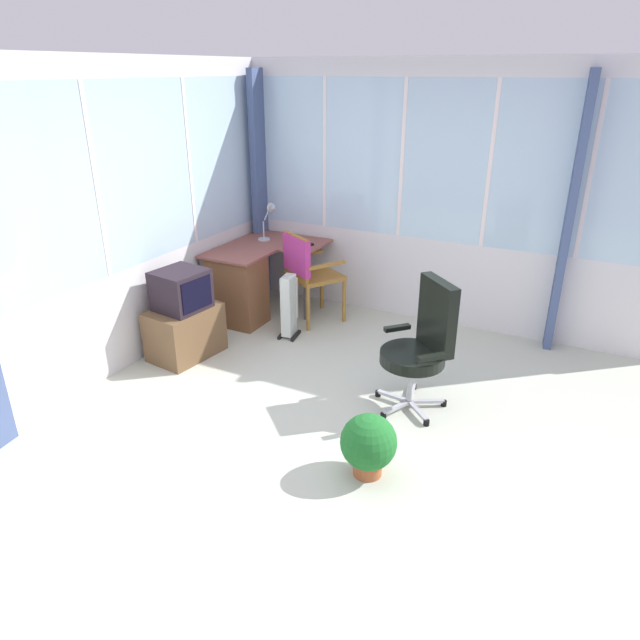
{
  "coord_description": "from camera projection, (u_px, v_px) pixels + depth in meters",
  "views": [
    {
      "loc": [
        -3.24,
        -1.49,
        2.47
      ],
      "look_at": [
        0.43,
        0.38,
        0.66
      ],
      "focal_mm": 32.15,
      "sensor_mm": 36.0,
      "label": 1
    }
  ],
  "objects": [
    {
      "name": "north_window_panel",
      "position": [
        100.0,
        228.0,
        4.64
      ],
      "size": [
        4.6,
        0.07,
        2.58
      ],
      "color": "silver",
      "rests_on": "ground"
    },
    {
      "name": "ground",
      "position": [
        340.0,
        434.0,
        4.27
      ],
      "size": [
        5.6,
        5.28,
        0.06
      ],
      "primitive_type": "cube",
      "color": "beige"
    },
    {
      "name": "curtain_corner",
      "position": [
        260.0,
        189.0,
        6.4
      ],
      "size": [
        0.27,
        0.08,
        2.48
      ],
      "primitive_type": "cube",
      "rotation": [
        0.0,
        0.0,
        0.05
      ],
      "color": "#465782",
      "rests_on": "ground"
    },
    {
      "name": "desk_lamp",
      "position": [
        271.0,
        215.0,
        6.2
      ],
      "size": [
        0.24,
        0.21,
        0.4
      ],
      "color": "#B2B7BC",
      "rests_on": "desk"
    },
    {
      "name": "space_heater",
      "position": [
        290.0,
        305.0,
        5.65
      ],
      "size": [
        0.28,
        0.2,
        0.64
      ],
      "color": "silver",
      "rests_on": "ground"
    },
    {
      "name": "potted_plant",
      "position": [
        368.0,
        444.0,
        3.71
      ],
      "size": [
        0.37,
        0.37,
        0.44
      ],
      "color": "#A3542F",
      "rests_on": "ground"
    },
    {
      "name": "tv_on_stand",
      "position": [
        184.0,
        319.0,
        5.24
      ],
      "size": [
        0.69,
        0.52,
        0.83
      ],
      "color": "brown",
      "rests_on": "ground"
    },
    {
      "name": "east_window_panel",
      "position": [
        442.0,
        199.0,
        5.63
      ],
      "size": [
        0.07,
        4.28,
        2.58
      ],
      "color": "silver",
      "rests_on": "ground"
    },
    {
      "name": "desk",
      "position": [
        240.0,
        285.0,
        5.96
      ],
      "size": [
        1.19,
        0.95,
        0.75
      ],
      "color": "brown",
      "rests_on": "ground"
    },
    {
      "name": "curtain_east_far",
      "position": [
        569.0,
        219.0,
        5.1
      ],
      "size": [
        0.27,
        0.11,
        2.48
      ],
      "primitive_type": "cube",
      "rotation": [
        0.0,
        0.0,
        0.14
      ],
      "color": "#465782",
      "rests_on": "ground"
    },
    {
      "name": "wooden_armchair",
      "position": [
        305.0,
        266.0,
        5.86
      ],
      "size": [
        0.66,
        0.66,
        0.95
      ],
      "color": "olive",
      "rests_on": "ground"
    },
    {
      "name": "office_chair",
      "position": [
        423.0,
        340.0,
        4.36
      ],
      "size": [
        0.6,
        0.61,
        1.04
      ],
      "color": "#B7B7BF",
      "rests_on": "ground"
    },
    {
      "name": "tv_remote",
      "position": [
        308.0,
        243.0,
        6.1
      ],
      "size": [
        0.1,
        0.16,
        0.02
      ],
      "primitive_type": "cube",
      "rotation": [
        0.0,
        0.0,
        -0.39
      ],
      "color": "black",
      "rests_on": "desk"
    }
  ]
}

